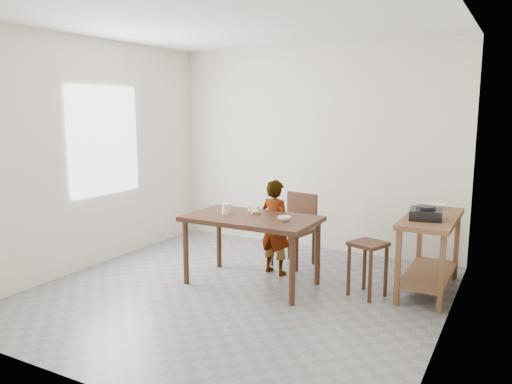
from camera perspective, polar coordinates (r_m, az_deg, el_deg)
The scene contains 17 objects.
floor at distance 5.29m, azimuth -2.11°, elevation -11.61°, with size 4.00×4.00×0.04m, color gray.
ceiling at distance 5.00m, azimuth -2.32°, elevation 19.12°, with size 4.00×4.00×0.04m, color white.
wall_back at distance 6.77m, azimuth 6.59°, elevation 4.93°, with size 4.00×0.04×2.70m, color white.
wall_front at distance 3.40m, azimuth -19.87°, elevation -0.13°, with size 4.00×0.04×2.70m, color white.
wall_left at distance 6.23m, azimuth -18.43°, elevation 4.11°, with size 0.04×4.00×2.70m, color white.
wall_right at distance 4.30m, azimuth 21.62°, elevation 1.69°, with size 0.04×4.00×2.70m, color white.
window_pane at distance 6.32m, azimuth -16.87°, elevation 5.63°, with size 0.02×1.10×1.30m, color white.
dining_table at distance 5.41m, azimuth -0.51°, elevation -6.70°, with size 1.40×0.80×0.75m, color #3C2214, non-canonical shape.
prep_counter at distance 5.50m, azimuth 19.20°, elevation -6.68°, with size 0.50×1.20×0.80m, color brown, non-canonical shape.
child at distance 5.71m, azimuth 2.22°, elevation -4.03°, with size 0.40×0.26×1.10m, color white.
dining_chair at distance 6.05m, azimuth 4.26°, elevation -4.39°, with size 0.42×0.42×0.87m, color #3C2214, non-canonical shape.
stool at distance 5.23m, azimuth 12.60°, elevation -8.59°, with size 0.32×0.32×0.56m, color #3C2214, non-canonical shape.
glass_tumbler at distance 5.46m, azimuth -3.42°, elevation -1.90°, with size 0.09×0.09×0.11m, color silver.
small_bowl at distance 5.13m, azimuth 3.23°, elevation -3.03°, with size 0.14×0.14×0.04m, color white.
banana at distance 5.46m, azimuth -0.23°, elevation -2.14°, with size 0.18×0.13×0.06m, color gold, non-canonical shape.
serving_bowl at distance 5.84m, azimuth 19.80°, elevation -1.51°, with size 0.20×0.20×0.05m, color white.
gas_burner at distance 5.23m, azimuth 18.83°, elevation -2.41°, with size 0.30×0.30×0.10m, color black.
Camera 1 is at (2.52, -4.24, 1.89)m, focal length 35.00 mm.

